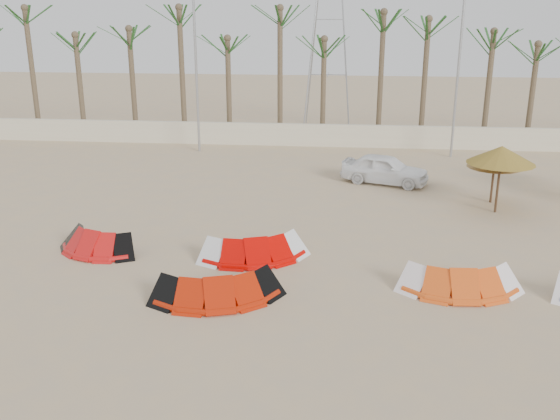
# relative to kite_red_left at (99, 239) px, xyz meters

# --- Properties ---
(ground) EXTENTS (120.00, 120.00, 0.00)m
(ground) POSITION_rel_kite_red_left_xyz_m (6.08, -4.96, -0.42)
(ground) COLOR tan
(ground) RESTS_ON ground
(boundary_wall) EXTENTS (60.00, 0.30, 1.30)m
(boundary_wall) POSITION_rel_kite_red_left_xyz_m (6.08, 17.04, 0.23)
(boundary_wall) COLOR beige
(boundary_wall) RESTS_ON ground
(palm_line) EXTENTS (52.00, 4.00, 7.70)m
(palm_line) POSITION_rel_kite_red_left_xyz_m (6.74, 18.54, 6.03)
(palm_line) COLOR brown
(palm_line) RESTS_ON ground
(lamp_b) EXTENTS (1.25, 0.14, 11.00)m
(lamp_b) POSITION_rel_kite_red_left_xyz_m (0.11, 15.04, 5.35)
(lamp_b) COLOR #A5A8AD
(lamp_b) RESTS_ON ground
(lamp_c) EXTENTS (1.25, 0.14, 11.00)m
(lamp_c) POSITION_rel_kite_red_left_xyz_m (14.11, 15.04, 5.35)
(lamp_c) COLOR #A5A8AD
(lamp_c) RESTS_ON ground
(pylon) EXTENTS (3.00, 3.00, 14.00)m
(pylon) POSITION_rel_kite_red_left_xyz_m (7.08, 23.04, -0.42)
(pylon) COLOR #A5A8AD
(pylon) RESTS_ON ground
(kite_red_left) EXTENTS (3.24, 2.25, 0.90)m
(kite_red_left) POSITION_rel_kite_red_left_xyz_m (0.00, 0.00, 0.00)
(kite_red_left) COLOR red
(kite_red_left) RESTS_ON ground
(kite_red_mid) EXTENTS (3.94, 2.42, 0.90)m
(kite_red_mid) POSITION_rel_kite_red_left_xyz_m (4.73, -3.00, 0.01)
(kite_red_mid) COLOR #B01A04
(kite_red_mid) RESTS_ON ground
(kite_red_right) EXTENTS (3.84, 2.46, 0.90)m
(kite_red_right) POSITION_rel_kite_red_left_xyz_m (5.36, 0.04, 0.00)
(kite_red_right) COLOR #C80400
(kite_red_right) RESTS_ON ground
(kite_orange) EXTENTS (3.54, 1.70, 0.90)m
(kite_orange) POSITION_rel_kite_red_left_xyz_m (11.64, -1.81, 0.00)
(kite_orange) COLOR #E34F13
(kite_orange) RESTS_ON ground
(parasol_left) EXTENTS (2.26, 2.26, 2.23)m
(parasol_left) POSITION_rel_kite_red_left_xyz_m (14.45, 6.85, 1.46)
(parasol_left) COLOR #4C331E
(parasol_left) RESTS_ON ground
(parasol_mid) EXTENTS (2.65, 2.65, 2.72)m
(parasol_mid) POSITION_rel_kite_red_left_xyz_m (14.34, 5.52, 1.95)
(parasol_mid) COLOR #4C331E
(parasol_mid) RESTS_ON ground
(car) EXTENTS (4.32, 2.81, 1.37)m
(car) POSITION_rel_kite_red_left_xyz_m (10.15, 9.37, 0.27)
(car) COLOR white
(car) RESTS_ON ground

